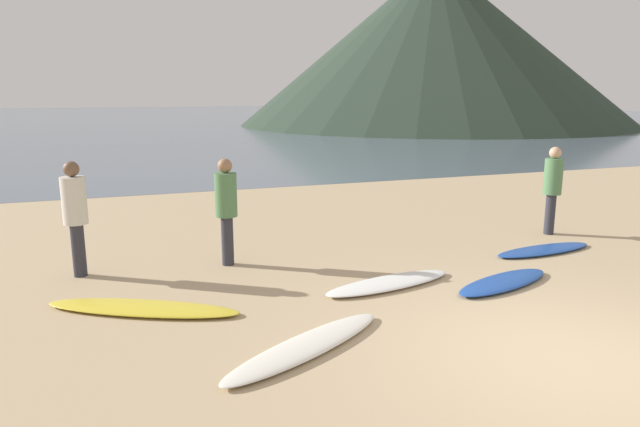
{
  "coord_description": "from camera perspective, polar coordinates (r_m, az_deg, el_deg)",
  "views": [
    {
      "loc": [
        -4.46,
        -4.37,
        2.84
      ],
      "look_at": [
        -0.89,
        5.41,
        0.6
      ],
      "focal_mm": 31.81,
      "sensor_mm": 36.0,
      "label": 1
    }
  ],
  "objects": [
    {
      "name": "ocean_water",
      "position": [
        66.61,
        -16.45,
        9.2
      ],
      "size": [
        140.0,
        100.0,
        0.01
      ],
      "primitive_type": "cube",
      "color": "slate",
      "rests_on": "ground"
    },
    {
      "name": "surfboard_2",
      "position": [
        8.57,
        6.95,
        -6.94
      ],
      "size": [
        2.26,
        0.97,
        0.1
      ],
      "primitive_type": "ellipsoid",
      "rotation": [
        0.0,
        0.0,
        0.18
      ],
      "color": "white",
      "rests_on": "ground"
    },
    {
      "name": "surfboard_1",
      "position": [
        6.52,
        -1.39,
        -13.17
      ],
      "size": [
        2.4,
        1.62,
        0.1
      ],
      "primitive_type": "ellipsoid",
      "rotation": [
        0.0,
        0.0,
        0.5
      ],
      "color": "silver",
      "rests_on": "ground"
    },
    {
      "name": "ground_plane",
      "position": [
        15.33,
        -2.79,
        1.07
      ],
      "size": [
        120.0,
        120.0,
        0.2
      ],
      "primitive_type": "cube",
      "color": "tan",
      "rests_on": "ground"
    },
    {
      "name": "person_1",
      "position": [
        9.49,
        -23.44,
        0.38
      ],
      "size": [
        0.37,
        0.37,
        1.81
      ],
      "rotation": [
        0.0,
        0.0,
        1.58
      ],
      "color": "#2D2D38",
      "rests_on": "ground"
    },
    {
      "name": "headland_hill",
      "position": [
        52.47,
        11.33,
        16.4
      ],
      "size": [
        33.79,
        33.79,
        13.9
      ],
      "primitive_type": "cone",
      "color": "#28382B",
      "rests_on": "ground"
    },
    {
      "name": "person_0",
      "position": [
        9.42,
        -9.42,
        1.05
      ],
      "size": [
        0.36,
        0.36,
        1.79
      ],
      "rotation": [
        0.0,
        0.0,
        5.0
      ],
      "color": "#2D2D38",
      "rests_on": "ground"
    },
    {
      "name": "person_2",
      "position": [
        12.28,
        22.36,
        2.84
      ],
      "size": [
        0.36,
        0.36,
        1.78
      ],
      "rotation": [
        0.0,
        0.0,
        2.89
      ],
      "color": "#2D2D38",
      "rests_on": "ground"
    },
    {
      "name": "surfboard_4",
      "position": [
        11.05,
        21.59,
        -3.41
      ],
      "size": [
        2.15,
        0.73,
        0.08
      ],
      "primitive_type": "ellipsoid",
      "rotation": [
        0.0,
        0.0,
        0.09
      ],
      "color": "#1E479E",
      "rests_on": "ground"
    },
    {
      "name": "surfboard_3",
      "position": [
        8.98,
        17.97,
        -6.57
      ],
      "size": [
        2.03,
        1.13,
        0.1
      ],
      "primitive_type": "ellipsoid",
      "rotation": [
        0.0,
        0.0,
        0.3
      ],
      "color": "#1E479E",
      "rests_on": "ground"
    },
    {
      "name": "surfboard_0",
      "position": [
        7.94,
        -17.44,
        -9.05
      ],
      "size": [
        2.61,
        1.78,
        0.09
      ],
      "primitive_type": "ellipsoid",
      "rotation": [
        0.0,
        0.0,
        -0.5
      ],
      "color": "yellow",
      "rests_on": "ground"
    }
  ]
}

